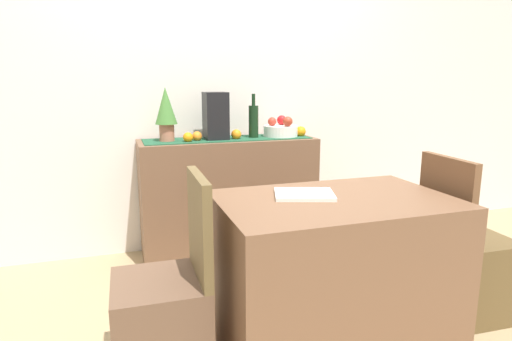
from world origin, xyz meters
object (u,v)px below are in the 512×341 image
(open_book, at_px, (304,194))
(chair_by_corner, at_px, (465,269))
(sideboard_console, at_px, (229,197))
(wine_bottle, at_px, (254,121))
(potted_plant, at_px, (166,111))
(dining_table, at_px, (333,271))
(fruit_bowl, at_px, (281,131))
(chair_near_window, at_px, (165,319))
(coffee_maker, at_px, (216,116))

(open_book, distance_m, chair_by_corner, 1.06)
(sideboard_console, distance_m, wine_bottle, 0.59)
(potted_plant, height_order, dining_table, potted_plant)
(fruit_bowl, bearing_deg, chair_near_window, -129.02)
(fruit_bowl, distance_m, chair_near_window, 1.76)
(open_book, xyz_separation_m, chair_near_window, (-0.69, -0.08, -0.48))
(chair_near_window, distance_m, chair_by_corner, 1.63)
(fruit_bowl, xyz_separation_m, chair_near_window, (-1.03, -1.27, -0.65))
(sideboard_console, xyz_separation_m, wine_bottle, (0.19, -0.00, 0.56))
(potted_plant, bearing_deg, wine_bottle, -0.00)
(potted_plant, distance_m, chair_by_corner, 2.09)
(dining_table, height_order, open_book, open_book)
(sideboard_console, relative_size, chair_by_corner, 1.42)
(chair_near_window, bearing_deg, dining_table, 0.02)
(coffee_maker, height_order, open_book, coffee_maker)
(fruit_bowl, xyz_separation_m, wine_bottle, (-0.21, -0.00, 0.08))
(sideboard_console, xyz_separation_m, fruit_bowl, (0.40, 0.00, 0.48))
(chair_by_corner, bearing_deg, wine_bottle, 122.64)
(coffee_maker, height_order, potted_plant, potted_plant)
(open_book, bearing_deg, sideboard_console, 111.57)
(dining_table, xyz_separation_m, chair_by_corner, (0.82, 0.00, -0.10))
(coffee_maker, height_order, chair_by_corner, coffee_maker)
(fruit_bowl, relative_size, open_book, 0.91)
(fruit_bowl, xyz_separation_m, open_book, (-0.34, -1.19, -0.16))
(sideboard_console, xyz_separation_m, coffee_maker, (-0.09, 0.00, 0.60))
(fruit_bowl, height_order, coffee_maker, coffee_maker)
(wine_bottle, xyz_separation_m, dining_table, (-0.00, -1.27, -0.62))
(wine_bottle, distance_m, dining_table, 1.42)
(wine_bottle, relative_size, potted_plant, 0.87)
(wine_bottle, bearing_deg, open_book, -96.12)
(sideboard_console, xyz_separation_m, dining_table, (0.19, -1.27, -0.06))
(sideboard_console, distance_m, chair_near_window, 1.43)
(sideboard_console, distance_m, potted_plant, 0.78)
(coffee_maker, bearing_deg, chair_by_corner, -49.20)
(sideboard_console, bearing_deg, open_book, -86.95)
(coffee_maker, xyz_separation_m, open_book, (0.16, -1.19, -0.29))
(sideboard_console, bearing_deg, potted_plant, 180.00)
(fruit_bowl, height_order, wine_bottle, wine_bottle)
(sideboard_console, bearing_deg, chair_near_window, -116.22)
(fruit_bowl, bearing_deg, wine_bottle, -180.00)
(fruit_bowl, height_order, chair_near_window, fruit_bowl)
(dining_table, height_order, chair_by_corner, chair_by_corner)
(wine_bottle, bearing_deg, chair_near_window, -122.72)
(dining_table, bearing_deg, sideboard_console, 98.46)
(fruit_bowl, relative_size, chair_near_window, 0.28)
(sideboard_console, distance_m, coffee_maker, 0.61)
(sideboard_console, height_order, chair_near_window, chair_near_window)
(dining_table, distance_m, chair_by_corner, 0.82)
(coffee_maker, height_order, dining_table, coffee_maker)
(dining_table, bearing_deg, wine_bottle, 89.92)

